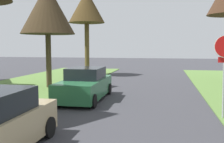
% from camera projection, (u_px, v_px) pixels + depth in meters
% --- Properties ---
extents(street_tree_left_mid_b, '(3.37, 3.37, 6.46)m').
position_uv_depth(street_tree_left_mid_b, '(47.00, 9.00, 16.03)').
color(street_tree_left_mid_b, '#463926').
rests_on(street_tree_left_mid_b, grass_verge_left).
extents(street_tree_left_far, '(3.25, 3.25, 7.65)m').
position_uv_depth(street_tree_left_far, '(87.00, 7.00, 23.18)').
color(street_tree_left_far, brown).
rests_on(street_tree_left_far, grass_verge_left).
extents(parked_sedan_green, '(2.00, 4.43, 1.57)m').
position_uv_depth(parked_sedan_green, '(85.00, 85.00, 12.77)').
color(parked_sedan_green, '#28663D').
rests_on(parked_sedan_green, ground).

